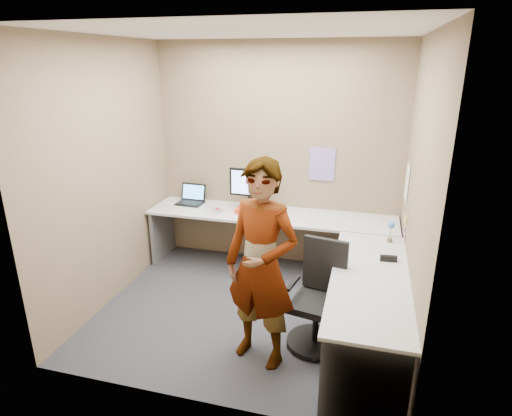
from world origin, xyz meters
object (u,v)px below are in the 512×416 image
(desk, at_px, (298,249))
(office_chair, at_px, (318,305))
(monitor, at_px, (250,185))
(person, at_px, (261,266))

(desk, distance_m, office_chair, 0.81)
(desk, height_order, office_chair, office_chair)
(desk, height_order, monitor, monitor)
(monitor, distance_m, person, 1.75)
(desk, bearing_deg, person, -97.10)
(desk, xyz_separation_m, office_chair, (0.32, -0.72, -0.19))
(monitor, relative_size, person, 0.28)
(monitor, bearing_deg, office_chair, -51.32)
(desk, xyz_separation_m, monitor, (-0.69, 0.59, 0.48))
(office_chair, height_order, person, person)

